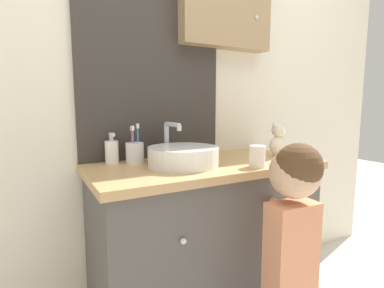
{
  "coord_description": "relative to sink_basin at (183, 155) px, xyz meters",
  "views": [
    {
      "loc": [
        -0.72,
        -0.84,
        1.08
      ],
      "look_at": [
        -0.1,
        0.29,
        0.91
      ],
      "focal_mm": 28.0,
      "sensor_mm": 36.0,
      "label": 1
    }
  ],
  "objects": [
    {
      "name": "wall_back",
      "position": [
        0.13,
        0.29,
        0.43
      ],
      "size": [
        3.2,
        0.18,
        2.5
      ],
      "color": "beige",
      "rests_on": "ground_plane"
    },
    {
      "name": "vanity_counter",
      "position": [
        0.12,
        0.01,
        -0.45
      ],
      "size": [
        1.07,
        0.52,
        0.81
      ],
      "color": "#4C4742",
      "rests_on": "ground_plane"
    },
    {
      "name": "sink_basin",
      "position": [
        0.0,
        0.0,
        0.0
      ],
      "size": [
        0.32,
        0.37,
        0.19
      ],
      "color": "white",
      "rests_on": "vanity_counter"
    },
    {
      "name": "toothbrush_holder",
      "position": [
        -0.17,
        0.16,
        0.0
      ],
      "size": [
        0.08,
        0.08,
        0.18
      ],
      "color": "silver",
      "rests_on": "vanity_counter"
    },
    {
      "name": "soap_dispenser",
      "position": [
        -0.27,
        0.2,
        0.01
      ],
      "size": [
        0.06,
        0.06,
        0.14
      ],
      "color": "white",
      "rests_on": "vanity_counter"
    },
    {
      "name": "child_figure",
      "position": [
        0.24,
        -0.42,
        -0.24
      ],
      "size": [
        0.21,
        0.45,
        0.95
      ],
      "color": "slate",
      "rests_on": "ground_plane"
    },
    {
      "name": "teddy_bear",
      "position": [
        0.55,
        -0.02,
        0.04
      ],
      "size": [
        0.1,
        0.08,
        0.18
      ],
      "color": "beige",
      "rests_on": "vanity_counter"
    },
    {
      "name": "drinking_cup",
      "position": [
        0.26,
        -0.19,
        0.0
      ],
      "size": [
        0.07,
        0.07,
        0.09
      ],
      "primitive_type": "cylinder",
      "color": "silver",
      "rests_on": "vanity_counter"
    }
  ]
}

